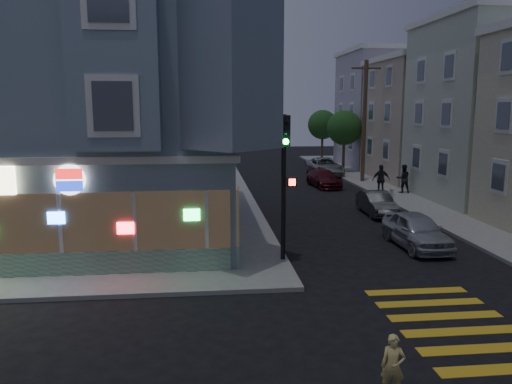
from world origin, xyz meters
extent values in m
plane|color=black|center=(0.00, 0.00, 0.00)|extent=(120.00, 120.00, 0.00)
cube|color=gray|center=(-13.50, 23.00, 0.07)|extent=(33.00, 42.00, 0.15)
cube|color=gray|center=(23.00, 23.00, 0.07)|extent=(24.00, 42.00, 0.15)
cube|color=slate|center=(-6.00, 11.00, 5.65)|extent=(14.00, 14.00, 11.00)
cube|color=silver|center=(-6.00, 11.00, 4.00)|extent=(14.30, 14.30, 0.25)
cube|color=#196B33|center=(-6.00, 3.95, 0.55)|extent=(13.60, 0.12, 0.80)
cube|color=#382B1E|center=(-6.00, 3.95, 1.95)|extent=(13.60, 0.10, 2.00)
cylinder|color=white|center=(-4.40, 3.87, 3.40)|extent=(1.00, 0.12, 1.00)
cube|color=#BDAB92|center=(19.50, 25.00, 4.65)|extent=(12.00, 8.60, 9.00)
cube|color=#B3ABBC|center=(19.50, 34.00, 5.40)|extent=(12.00, 8.60, 10.50)
cylinder|color=#4C3826|center=(12.00, 24.00, 4.65)|extent=(0.30, 0.30, 9.00)
cube|color=#4C3826|center=(12.00, 24.00, 8.55)|extent=(2.20, 0.12, 0.12)
cylinder|color=#4C3826|center=(12.20, 30.00, 1.75)|extent=(0.24, 0.24, 3.20)
sphere|color=#1B4217|center=(12.20, 30.00, 3.95)|extent=(3.00, 3.00, 3.00)
cylinder|color=#4C3826|center=(12.20, 38.00, 1.75)|extent=(0.24, 0.24, 3.20)
sphere|color=#1B4217|center=(12.20, 38.00, 3.95)|extent=(3.00, 3.00, 3.00)
imported|color=#DFCC72|center=(3.59, -3.82, 0.65)|extent=(0.55, 0.46, 1.29)
imported|color=black|center=(13.00, 18.61, 1.08)|extent=(0.96, 0.78, 1.86)
imported|color=#23222A|center=(11.30, 18.09, 1.12)|extent=(1.15, 0.51, 1.93)
imported|color=#B1B4BA|center=(8.60, 6.49, 0.72)|extent=(1.76, 4.24, 1.44)
imported|color=#313335|center=(9.16, 12.80, 0.62)|extent=(1.41, 3.81, 1.24)
imported|color=#4E111B|center=(8.60, 22.41, 0.61)|extent=(2.09, 4.33, 1.22)
imported|color=#9FA5A9|center=(10.18, 28.55, 0.74)|extent=(2.47, 5.36, 1.49)
cylinder|color=black|center=(2.80, 5.00, 2.81)|extent=(0.17, 0.17, 5.32)
cube|color=black|center=(2.80, 4.77, 4.89)|extent=(0.35, 0.31, 1.12)
sphere|color=black|center=(2.80, 4.60, 5.24)|extent=(0.21, 0.21, 0.21)
sphere|color=black|center=(2.80, 4.60, 4.89)|extent=(0.21, 0.21, 0.21)
sphere|color=#19F23F|center=(2.80, 4.60, 4.53)|extent=(0.21, 0.21, 0.21)
cube|color=black|center=(3.07, 4.81, 3.08)|extent=(0.35, 0.23, 0.34)
cube|color=#FF2614|center=(3.07, 4.69, 3.08)|extent=(0.23, 0.02, 0.23)
cylinder|color=silver|center=(11.30, 16.15, 0.44)|extent=(0.23, 0.23, 0.58)
sphere|color=silver|center=(11.30, 16.15, 0.78)|extent=(0.25, 0.25, 0.25)
cylinder|color=silver|center=(11.30, 16.15, 0.49)|extent=(0.44, 0.12, 0.12)
camera|label=1|loc=(-0.09, -12.66, 5.72)|focal=35.00mm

